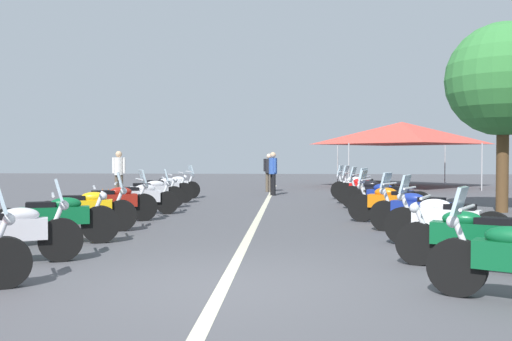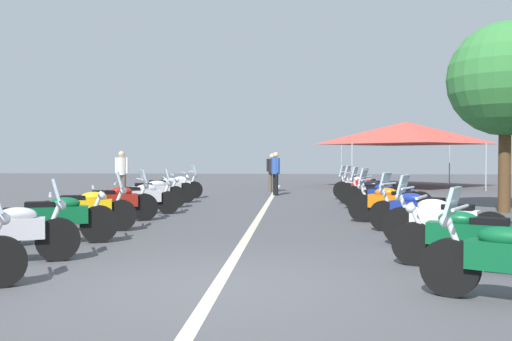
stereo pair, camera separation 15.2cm
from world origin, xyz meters
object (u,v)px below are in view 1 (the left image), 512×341
(motorcycle_right_row_3, at_px, (419,210))
(traffic_cone_2, at_px, (103,200))
(motorcycle_right_row_8, at_px, (358,187))
(bystander_1, at_px, (119,171))
(motorcycle_left_row_4, at_px, (114,202))
(motorcycle_left_row_2, at_px, (56,218))
(motorcycle_right_row_4, at_px, (392,203))
(motorcycle_right_row_1, at_px, (474,237))
(bystander_0, at_px, (269,170))
(motorcycle_right_row_2, at_px, (444,220))
(traffic_cone_1, at_px, (108,200))
(roadside_tree_2, at_px, (503,80))
(motorcycle_right_row_7, at_px, (366,189))
(event_tent, at_px, (402,133))
(motorcycle_left_row_5, at_px, (139,197))
(motorcycle_left_row_8, at_px, (174,186))
(motorcycle_left_row_6, at_px, (150,193))
(motorcycle_left_row_1, at_px, (9,232))
(motorcycle_left_row_7, at_px, (163,189))
(motorcycle_right_row_5, at_px, (388,197))
(bystander_2, at_px, (273,170))
(motorcycle_right_row_6, at_px, (375,193))

(motorcycle_right_row_3, distance_m, traffic_cone_2, 8.97)
(motorcycle_right_row_8, xyz_separation_m, bystander_1, (0.11, 8.51, 0.54))
(motorcycle_left_row_4, bearing_deg, motorcycle_right_row_8, 18.47)
(motorcycle_left_row_2, height_order, motorcycle_right_row_3, motorcycle_right_row_3)
(motorcycle_right_row_4, xyz_separation_m, traffic_cone_2, (2.69, 7.63, -0.18))
(motorcycle_right_row_1, height_order, bystander_0, bystander_0)
(motorcycle_right_row_2, height_order, bystander_1, bystander_1)
(traffic_cone_1, bearing_deg, roadside_tree_2, -89.43)
(motorcycle_right_row_7, bearing_deg, event_tent, -82.58)
(motorcycle_left_row_2, height_order, motorcycle_left_row_5, motorcycle_left_row_5)
(motorcycle_left_row_8, bearing_deg, motorcycle_left_row_6, -118.18)
(traffic_cone_2, xyz_separation_m, roadside_tree_2, (0.04, -11.08, 3.30))
(motorcycle_left_row_1, distance_m, motorcycle_left_row_4, 4.97)
(traffic_cone_1, height_order, traffic_cone_2, same)
(motorcycle_left_row_4, relative_size, motorcycle_right_row_1, 0.95)
(motorcycle_right_row_3, bearing_deg, roadside_tree_2, -92.88)
(motorcycle_left_row_6, height_order, event_tent, event_tent)
(traffic_cone_2, bearing_deg, motorcycle_left_row_7, -28.65)
(motorcycle_right_row_2, bearing_deg, motorcycle_right_row_5, -60.61)
(motorcycle_left_row_5, height_order, bystander_2, bystander_2)
(motorcycle_right_row_1, xyz_separation_m, motorcycle_right_row_4, (5.09, 0.17, 0.02))
(motorcycle_right_row_8, xyz_separation_m, bystander_0, (4.09, 3.26, 0.48))
(motorcycle_left_row_2, xyz_separation_m, motorcycle_right_row_5, (5.13, -6.57, 0.01))
(motorcycle_left_row_8, height_order, motorcycle_right_row_3, motorcycle_right_row_3)
(motorcycle_right_row_4, relative_size, traffic_cone_1, 3.22)
(traffic_cone_2, relative_size, event_tent, 0.10)
(traffic_cone_1, distance_m, bystander_0, 9.22)
(motorcycle_right_row_4, relative_size, motorcycle_right_row_5, 1.01)
(motorcycle_left_row_2, distance_m, bystander_0, 14.54)
(motorcycle_left_row_5, height_order, motorcycle_right_row_1, motorcycle_left_row_5)
(motorcycle_left_row_8, height_order, event_tent, event_tent)
(motorcycle_left_row_2, distance_m, motorcycle_left_row_8, 10.10)
(motorcycle_right_row_8, bearing_deg, motorcycle_left_row_8, 24.23)
(motorcycle_left_row_7, xyz_separation_m, motorcycle_right_row_3, (-6.56, -6.64, 0.00))
(bystander_1, bearing_deg, motorcycle_left_row_1, 23.20)
(motorcycle_right_row_1, xyz_separation_m, motorcycle_right_row_3, (3.44, -0.05, 0.02))
(motorcycle_right_row_2, relative_size, roadside_tree_2, 0.37)
(motorcycle_right_row_2, xyz_separation_m, roadside_tree_2, (6.06, -3.20, 3.12))
(motorcycle_right_row_2, bearing_deg, motorcycle_left_row_7, -21.93)
(bystander_2, bearing_deg, motorcycle_left_row_5, 41.78)
(motorcycle_left_row_1, distance_m, bystander_2, 14.23)
(motorcycle_right_row_1, distance_m, traffic_cone_2, 11.02)
(motorcycle_left_row_8, xyz_separation_m, motorcycle_right_row_8, (0.00, -6.49, 0.01))
(motorcycle_left_row_7, height_order, bystander_2, bystander_2)
(motorcycle_left_row_1, distance_m, bystander_0, 16.21)
(motorcycle_right_row_7, bearing_deg, bystander_0, -36.27)
(motorcycle_right_row_6, bearing_deg, motorcycle_left_row_2, 68.43)
(motorcycle_left_row_1, relative_size, motorcycle_right_row_7, 1.00)
(motorcycle_left_row_4, distance_m, motorcycle_right_row_5, 6.86)
(traffic_cone_1, bearing_deg, bystander_1, 13.61)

